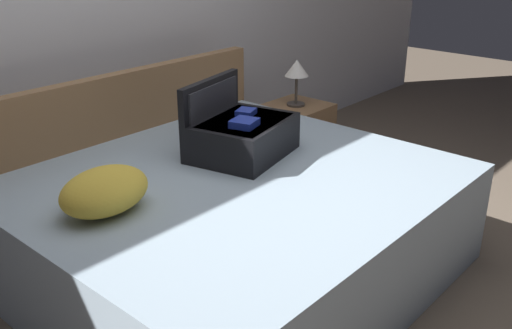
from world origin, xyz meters
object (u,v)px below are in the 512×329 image
hard_case_large (241,133)px  table_lamp (297,71)px  pillow_near_headboard (105,191)px  nightstand (295,138)px  bed (236,227)px

hard_case_large → table_lamp: 1.12m
hard_case_large → pillow_near_headboard: (-0.85, -0.02, -0.02)m
table_lamp → nightstand: bearing=-135.0°
nightstand → table_lamp: size_ratio=1.52×
bed → hard_case_large: hard_case_large is taller
bed → table_lamp: (1.26, 0.62, 0.46)m
nightstand → pillow_near_headboard: bearing=-166.2°
bed → hard_case_large: bearing=38.0°
hard_case_large → table_lamp: (1.03, 0.44, 0.07)m
pillow_near_headboard → nightstand: 1.97m
bed → nightstand: bearing=26.1°
bed → hard_case_large: 0.48m
pillow_near_headboard → table_lamp: (1.87, 0.46, 0.10)m
pillow_near_headboard → table_lamp: size_ratio=1.23×
bed → table_lamp: table_lamp is taller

